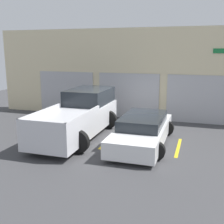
% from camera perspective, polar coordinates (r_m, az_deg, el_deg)
% --- Properties ---
extents(ground_plane, '(28.00, 28.00, 0.00)m').
position_cam_1_polar(ground_plane, '(12.62, 0.84, -4.31)').
color(ground_plane, '#3D3D3F').
extents(shophouse_building, '(15.98, 0.68, 4.78)m').
position_cam_1_polar(shophouse_building, '(15.31, 4.41, 7.57)').
color(shophouse_building, beige).
rests_on(shophouse_building, ground).
extents(pickup_truck, '(2.50, 5.53, 1.89)m').
position_cam_1_polar(pickup_truck, '(12.14, -6.63, -0.71)').
color(pickup_truck, silver).
rests_on(pickup_truck, ground).
extents(sedan_white, '(2.18, 4.76, 1.14)m').
position_cam_1_polar(sedan_white, '(11.13, 6.21, -3.73)').
color(sedan_white, white).
rests_on(sedan_white, ground).
extents(parking_stripe_far_left, '(0.12, 2.20, 0.01)m').
position_cam_1_polar(parking_stripe_far_left, '(12.74, -12.91, -4.45)').
color(parking_stripe_far_left, gold).
rests_on(parking_stripe_far_left, ground).
extents(parking_stripe_left, '(0.12, 2.20, 0.01)m').
position_cam_1_polar(parking_stripe_left, '(11.61, -0.75, -5.80)').
color(parking_stripe_left, gold).
rests_on(parking_stripe_left, ground).
extents(parking_stripe_centre, '(0.12, 2.20, 0.01)m').
position_cam_1_polar(parking_stripe_centre, '(11.10, 13.31, -7.03)').
color(parking_stripe_centre, gold).
rests_on(parking_stripe_centre, ground).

